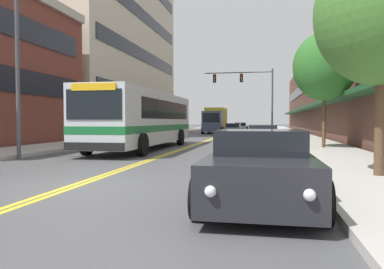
% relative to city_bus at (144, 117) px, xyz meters
% --- Properties ---
extents(ground_plane, '(240.00, 240.00, 0.00)m').
position_rel_city_bus_xyz_m(ground_plane, '(2.11, 25.36, -1.72)').
color(ground_plane, '#4C4C4F').
extents(sidewalk_left, '(3.58, 106.00, 0.15)m').
position_rel_city_bus_xyz_m(sidewalk_left, '(-5.17, 25.36, -1.65)').
color(sidewalk_left, '#B2ADA5').
rests_on(sidewalk_left, ground_plane).
extents(sidewalk_right, '(3.58, 106.00, 0.15)m').
position_rel_city_bus_xyz_m(sidewalk_right, '(9.40, 25.36, -1.65)').
color(sidewalk_right, '#B2ADA5').
rests_on(sidewalk_right, ground_plane).
extents(centre_line, '(0.34, 106.00, 0.01)m').
position_rel_city_bus_xyz_m(centre_line, '(2.11, 25.36, -1.72)').
color(centre_line, yellow).
rests_on(centre_line, ground_plane).
extents(office_tower_left, '(12.08, 27.91, 31.65)m').
position_rel_city_bus_xyz_m(office_tower_left, '(-13.20, 22.07, 14.10)').
color(office_tower_left, beige).
rests_on(office_tower_left, ground_plane).
extents(storefront_row_right, '(9.10, 68.00, 9.47)m').
position_rel_city_bus_xyz_m(storefront_row_right, '(15.42, 25.36, 3.01)').
color(storefront_row_right, brown).
rests_on(storefront_row_right, ground_plane).
extents(city_bus, '(2.92, 12.24, 3.04)m').
position_rel_city_bus_xyz_m(city_bus, '(0.00, 0.00, 0.00)').
color(city_bus, silver).
rests_on(city_bus, ground_plane).
extents(car_dark_grey_parked_left_near, '(2.02, 4.33, 1.19)m').
position_rel_city_bus_xyz_m(car_dark_grey_parked_left_near, '(-2.26, 13.22, -1.17)').
color(car_dark_grey_parked_left_near, '#38383D').
rests_on(car_dark_grey_parked_left_near, ground_plane).
extents(car_charcoal_parked_right_foreground, '(2.07, 4.15, 1.37)m').
position_rel_city_bus_xyz_m(car_charcoal_parked_right_foreground, '(6.45, -12.78, -1.08)').
color(car_charcoal_parked_right_foreground, '#232328').
rests_on(car_charcoal_parked_right_foreground, ground_plane).
extents(car_white_parked_right_mid, '(2.14, 4.58, 1.29)m').
position_rel_city_bus_xyz_m(car_white_parked_right_mid, '(6.42, 2.84, -1.12)').
color(car_white_parked_right_mid, white).
rests_on(car_white_parked_right_mid, ground_plane).
extents(car_slate_blue_moving_lead, '(2.02, 4.93, 1.27)m').
position_rel_city_bus_xyz_m(car_slate_blue_moving_lead, '(3.04, 22.34, -1.12)').
color(car_slate_blue_moving_lead, '#475675').
rests_on(car_slate_blue_moving_lead, ground_plane).
extents(car_silver_moving_second, '(2.16, 4.44, 1.27)m').
position_rel_city_bus_xyz_m(car_silver_moving_second, '(2.81, 39.23, -1.13)').
color(car_silver_moving_second, '#B7B7BC').
rests_on(car_silver_moving_second, ground_plane).
extents(box_truck, '(2.60, 7.18, 3.16)m').
position_rel_city_bus_xyz_m(box_truck, '(0.43, 26.82, -0.10)').
color(box_truck, '#475675').
rests_on(box_truck, ground_plane).
extents(traffic_signal_mast, '(7.55, 0.38, 7.23)m').
position_rel_city_bus_xyz_m(traffic_signal_mast, '(4.83, 22.01, 3.46)').
color(traffic_signal_mast, '#47474C').
rests_on(traffic_signal_mast, ground_plane).
extents(street_lamp_left_near, '(1.87, 0.28, 7.04)m').
position_rel_city_bus_xyz_m(street_lamp_left_near, '(-2.93, -6.33, 2.47)').
color(street_lamp_left_near, '#47474C').
rests_on(street_lamp_left_near, ground_plane).
extents(street_tree_right_near, '(3.29, 3.29, 5.90)m').
position_rel_city_bus_xyz_m(street_tree_right_near, '(9.38, -9.52, 2.50)').
color(street_tree_right_near, brown).
rests_on(street_tree_right_near, sidewalk_right).
extents(street_tree_right_mid, '(3.23, 3.23, 5.98)m').
position_rel_city_bus_xyz_m(street_tree_right_mid, '(9.55, 0.75, 2.63)').
color(street_tree_right_mid, brown).
rests_on(street_tree_right_mid, sidewalk_right).
extents(fire_hydrant, '(0.35, 0.27, 0.85)m').
position_rel_city_bus_xyz_m(fire_hydrant, '(8.06, -0.64, -1.16)').
color(fire_hydrant, '#B7B7BC').
rests_on(fire_hydrant, sidewalk_right).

